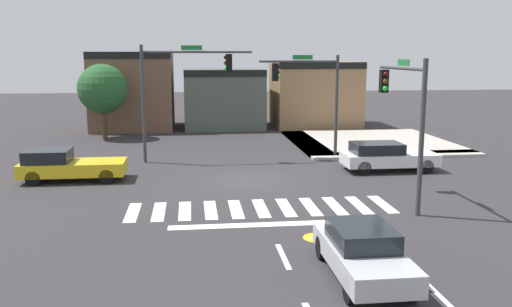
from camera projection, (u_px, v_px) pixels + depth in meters
ground_plane at (249, 181)px, 24.93m from camera, size 120.00×120.00×0.00m
crosswalk_near at (261, 208)px, 20.54m from camera, size 9.95×2.52×0.01m
lane_markings at (345, 292)px, 13.32m from camera, size 6.80×20.25×0.01m
bike_detector_marking at (318, 238)px, 17.24m from camera, size 0.97×0.97×0.01m
curb_corner_northeast at (364, 143)px, 35.11m from camera, size 10.00×10.60×0.15m
storefront_row at (221, 94)px, 43.01m from camera, size 20.63×6.40×5.88m
traffic_signal_southeast at (404, 104)px, 20.67m from camera, size 0.32×4.53×5.58m
traffic_signal_northwest at (181, 80)px, 28.73m from camera, size 5.85×0.32×6.20m
traffic_signal_northeast at (309, 87)px, 29.87m from camera, size 4.42×0.32×5.67m
car_yellow at (67, 165)px, 24.89m from camera, size 4.65×1.89×1.46m
car_silver at (363, 252)px, 14.10m from camera, size 1.70×4.18×1.35m
car_white at (386, 156)px, 27.03m from camera, size 4.60×1.93×1.41m
roadside_tree at (102, 89)px, 37.02m from camera, size 3.36×3.36×5.08m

